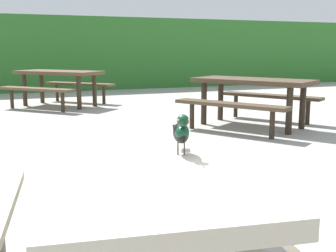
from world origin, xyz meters
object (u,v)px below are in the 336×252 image
at_px(picnic_table_far_centre, 252,91).
at_px(bird_grackle, 181,132).
at_px(picnic_table_foreground, 133,189).
at_px(picnic_table_mid_left, 59,80).

bearing_deg(picnic_table_far_centre, bird_grackle, -126.33).
relative_size(picnic_table_foreground, picnic_table_far_centre, 0.83).
bearing_deg(bird_grackle, picnic_table_far_centre, 53.67).
xyz_separation_m(bird_grackle, picnic_table_mid_left, (0.51, 7.56, -0.29)).
height_order(picnic_table_foreground, bird_grackle, bird_grackle).
bearing_deg(picnic_table_foreground, picnic_table_far_centre, 50.94).
distance_m(picnic_table_foreground, bird_grackle, 0.37).
distance_m(bird_grackle, picnic_table_mid_left, 7.59).
xyz_separation_m(picnic_table_foreground, picnic_table_far_centre, (3.10, 3.82, 0.00)).
bearing_deg(picnic_table_far_centre, picnic_table_foreground, -129.06).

